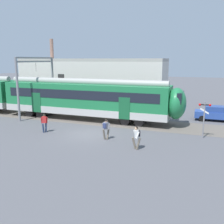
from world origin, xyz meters
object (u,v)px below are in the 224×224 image
object	(u,v)px
commuter_train	(18,95)
pedestrian_red	(44,122)
parked_car_blue	(215,113)
pedestrian_grey	(106,127)
crossing_signal	(204,114)
pedestrian_white	(137,136)

from	to	relation	value
commuter_train	pedestrian_red	world-z (taller)	commuter_train
commuter_train	parked_car_blue	world-z (taller)	commuter_train
pedestrian_grey	crossing_signal	world-z (taller)	crossing_signal
commuter_train	crossing_signal	size ratio (longest dim) A/B	12.68
commuter_train	pedestrian_red	size ratio (longest dim) A/B	22.83
parked_car_blue	crossing_signal	xyz separation A→B (m)	(-0.94, -6.99, 1.23)
commuter_train	pedestrian_red	distance (m)	9.72
commuter_train	pedestrian_white	xyz separation A→B (m)	(16.27, -7.34, -1.26)
crossing_signal	pedestrian_red	bearing A→B (deg)	-166.97
commuter_train	pedestrian_red	xyz separation A→B (m)	(7.59, -5.92, -1.29)
pedestrian_white	parked_car_blue	bearing A→B (deg)	65.21
commuter_train	crossing_signal	distance (m)	20.81
commuter_train	pedestrian_grey	world-z (taller)	commuter_train
crossing_signal	pedestrian_grey	bearing A→B (deg)	-157.05
pedestrian_red	parked_car_blue	size ratio (longest dim) A/B	0.41
pedestrian_grey	crossing_signal	size ratio (longest dim) A/B	0.56
crossing_signal	commuter_train	bearing A→B (deg)	171.97
pedestrian_white	crossing_signal	world-z (taller)	crossing_signal
pedestrian_red	parked_car_blue	bearing A→B (deg)	35.63
commuter_train	parked_car_blue	xyz separation A→B (m)	(21.55, 4.08, -1.47)
pedestrian_grey	pedestrian_red	bearing A→B (deg)	179.52
pedestrian_red	crossing_signal	xyz separation A→B (m)	(13.01, 3.01, 1.05)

